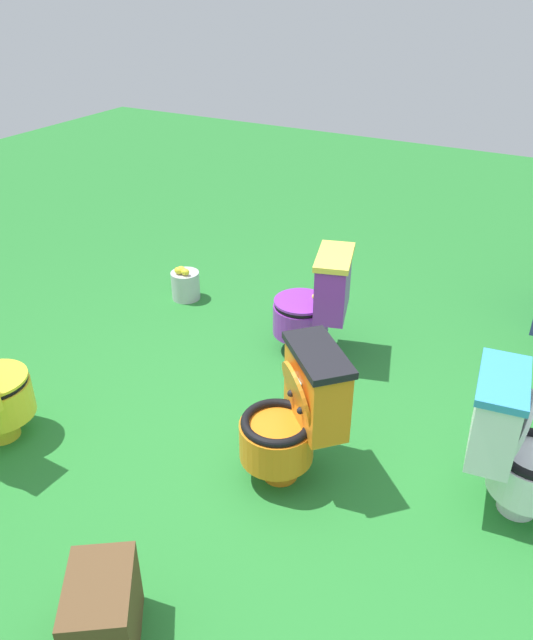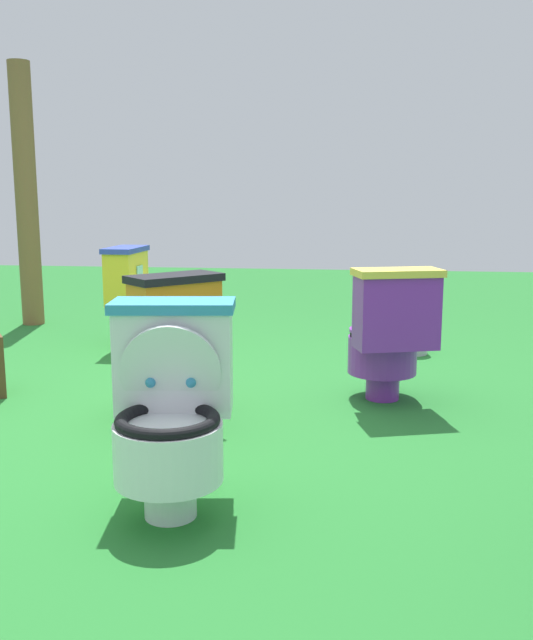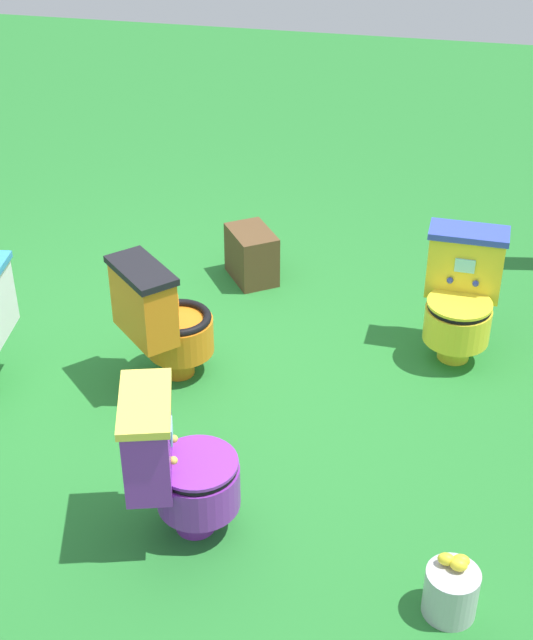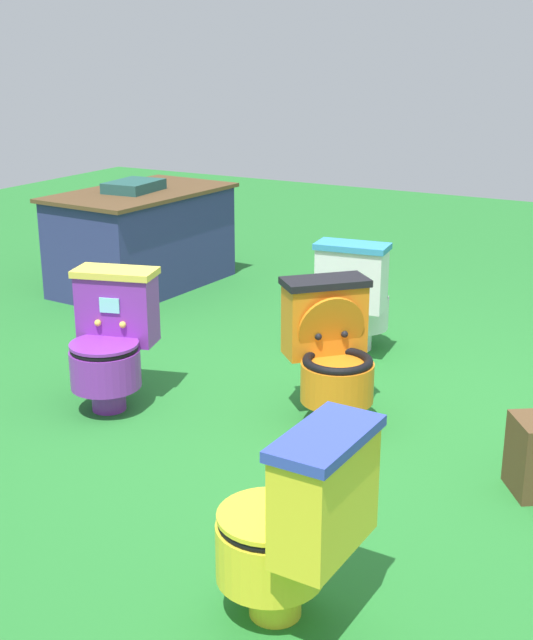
{
  "view_description": "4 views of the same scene",
  "coord_description": "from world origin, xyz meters",
  "px_view_note": "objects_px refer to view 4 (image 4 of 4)",
  "views": [
    {
      "loc": [
        1.06,
        -2.1,
        2.28
      ],
      "look_at": [
        -0.42,
        0.59,
        0.51
      ],
      "focal_mm": 34.7,
      "sensor_mm": 36.0,
      "label": 1
    },
    {
      "loc": [
        3.3,
        0.96,
        1.1
      ],
      "look_at": [
        0.05,
        0.55,
        0.51
      ],
      "focal_mm": 39.44,
      "sensor_mm": 36.0,
      "label": 2
    },
    {
      "loc": [
        -1.38,
        4.01,
        3.02
      ],
      "look_at": [
        -0.53,
        0.03,
        0.43
      ],
      "focal_mm": 51.94,
      "sensor_mm": 36.0,
      "label": 3
    },
    {
      "loc": [
        -3.69,
        -1.66,
        1.87
      ],
      "look_at": [
        -0.05,
        0.38,
        0.51
      ],
      "focal_mm": 48.05,
      "sensor_mm": 36.0,
      "label": 4
    }
  ],
  "objects_px": {
    "vendor_table": "(142,238)",
    "toilet_white": "(356,296)",
    "toilet_orange": "(331,351)",
    "toilet_purple": "(111,339)",
    "toilet_yellow": "(294,524)"
  },
  "relations": [
    {
      "from": "vendor_table",
      "to": "toilet_white",
      "type": "bearing_deg",
      "value": -105.9
    },
    {
      "from": "toilet_orange",
      "to": "toilet_white",
      "type": "xyz_separation_m",
      "value": [
        0.98,
        0.29,
        0.0
      ]
    },
    {
      "from": "toilet_purple",
      "to": "vendor_table",
      "type": "relative_size",
      "value": 0.48
    },
    {
      "from": "toilet_purple",
      "to": "toilet_white",
      "type": "distance_m",
      "value": 1.6
    },
    {
      "from": "toilet_purple",
      "to": "toilet_white",
      "type": "relative_size",
      "value": 1.0
    },
    {
      "from": "toilet_purple",
      "to": "vendor_table",
      "type": "distance_m",
      "value": 2.36
    },
    {
      "from": "toilet_white",
      "to": "vendor_table",
      "type": "xyz_separation_m",
      "value": [
        0.6,
        2.09,
        0.02
      ]
    },
    {
      "from": "toilet_white",
      "to": "toilet_orange",
      "type": "bearing_deg",
      "value": -80.61
    },
    {
      "from": "toilet_purple",
      "to": "toilet_yellow",
      "type": "bearing_deg",
      "value": 129.38
    },
    {
      "from": "toilet_purple",
      "to": "vendor_table",
      "type": "bearing_deg",
      "value": -73.44
    },
    {
      "from": "toilet_orange",
      "to": "toilet_white",
      "type": "distance_m",
      "value": 1.02
    },
    {
      "from": "toilet_orange",
      "to": "toilet_white",
      "type": "relative_size",
      "value": 1.0
    },
    {
      "from": "toilet_yellow",
      "to": "toilet_purple",
      "type": "xyz_separation_m",
      "value": [
        1.14,
        1.69,
        0.0
      ]
    },
    {
      "from": "toilet_orange",
      "to": "toilet_yellow",
      "type": "bearing_deg",
      "value": 65.15
    },
    {
      "from": "toilet_yellow",
      "to": "toilet_white",
      "type": "distance_m",
      "value": 2.68
    }
  ]
}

